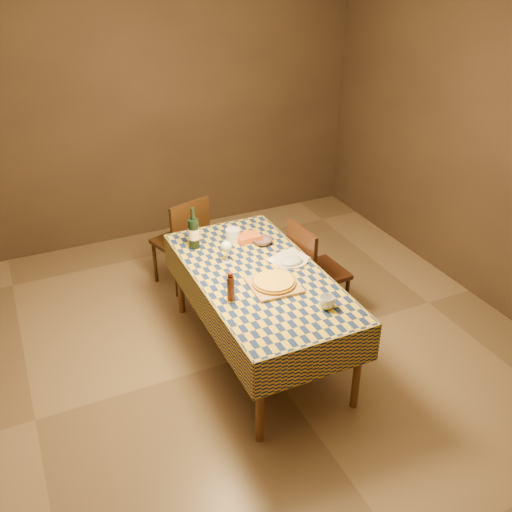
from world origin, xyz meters
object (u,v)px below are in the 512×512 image
cutting_board (274,285)px  pizza (274,282)px  chair_right (312,267)px  wine_bottle (194,233)px  bowl (263,241)px  chair_far (184,238)px  white_plate (291,260)px  dining_table (259,282)px

cutting_board → pizza: (0.00, -0.00, 0.03)m
chair_right → wine_bottle: bearing=160.3°
bowl → wine_bottle: wine_bottle is taller
pizza → bowl: bearing=71.8°
wine_bottle → chair_far: 0.75m
cutting_board → white_plate: cutting_board is taller
pizza → white_plate: size_ratio=1.46×
dining_table → wine_bottle: (-0.30, 0.60, 0.21)m
bowl → pizza: bearing=-108.2°
dining_table → bowl: bearing=61.1°
dining_table → chair_right: (0.63, 0.27, -0.17)m
bowl → chair_right: size_ratio=0.17×
pizza → bowl: (0.20, 0.62, -0.01)m
chair_right → chair_far: bearing=130.3°
dining_table → wine_bottle: 0.70m
dining_table → chair_right: size_ratio=1.98×
white_plate → chair_far: (-0.51, 1.16, -0.26)m
cutting_board → chair_far: chair_far is taller
cutting_board → white_plate: 0.40m
bowl → chair_far: 0.96m
white_plate → cutting_board: bearing=-135.9°
bowl → chair_far: size_ratio=0.17×
wine_bottle → cutting_board: bearing=-67.8°
chair_far → chair_right: bearing=-49.7°
bowl → wine_bottle: 0.57m
chair_right → pizza: bearing=-141.9°
chair_right → white_plate: bearing=-148.5°
cutting_board → chair_far: (-0.22, 1.44, -0.26)m
white_plate → dining_table: bearing=-166.3°
dining_table → bowl: size_ratio=11.48×
pizza → wine_bottle: bearing=112.2°
cutting_board → bowl: (0.20, 0.62, 0.01)m
cutting_board → bowl: bearing=71.8°
cutting_board → wine_bottle: wine_bottle is taller
dining_table → white_plate: (0.31, 0.08, 0.08)m
cutting_board → wine_bottle: (-0.33, 0.80, 0.12)m
bowl → white_plate: (0.08, -0.34, -0.02)m
dining_table → chair_right: bearing=23.2°
white_plate → pizza: bearing=-135.9°
wine_bottle → chair_far: bearing=80.5°
bowl → chair_far: bearing=117.4°
dining_table → chair_far: size_ratio=1.98×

